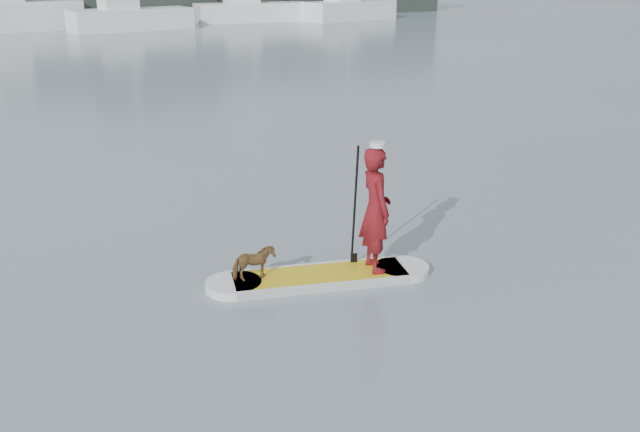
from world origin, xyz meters
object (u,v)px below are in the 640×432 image
sailboat_e (130,18)px  sailboat_g (349,9)px  paddler (376,210)px  dog (254,263)px  paddleboard (320,277)px  sailboat_f (252,10)px

sailboat_e → sailboat_g: (17.94, 0.27, 0.03)m
paddler → sailboat_e: sailboat_e is taller
paddler → dog: paddler is taller
dog → sailboat_g: bearing=-27.2°
sailboat_g → paddler: bearing=-131.6°
paddleboard → sailboat_e: bearing=94.7°
dog → sailboat_e: bearing=-7.2°
sailboat_e → sailboat_g: bearing=-3.7°
paddleboard → sailboat_f: (20.12, 44.66, 0.85)m
sailboat_f → sailboat_g: bearing=-9.8°
dog → sailboat_e: sailboat_e is taller
paddleboard → dog: bearing=-180.0°
paddler → paddleboard: bearing=85.8°
dog → paddler: bearing=-100.6°
sailboat_e → paddler: bearing=-106.4°
sailboat_g → paddleboard: bearing=-132.5°
sailboat_g → sailboat_e: bearing=171.5°
dog → paddleboard: bearing=-100.6°
paddler → sailboat_e: size_ratio=0.15×
paddleboard → sailboat_e: sailboat_e is taller
paddler → sailboat_f: (19.35, 44.91, -0.13)m
paddleboard → sailboat_g: 50.38m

